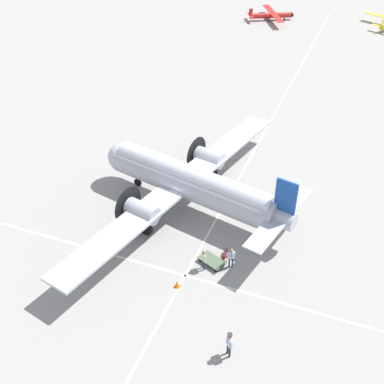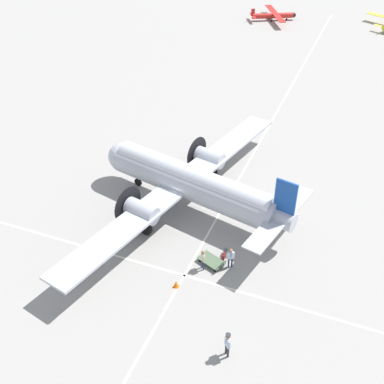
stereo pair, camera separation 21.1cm
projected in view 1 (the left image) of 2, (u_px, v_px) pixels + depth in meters
ground_plane at (192, 208)px, 38.82m from camera, size 300.00×300.00×0.00m
apron_line_eastwest at (219, 215)px, 38.15m from camera, size 120.00×0.16×0.01m
apron_line_northsouth at (155, 267)px, 33.41m from camera, size 0.16×120.00×0.01m
airliner_main at (188, 181)px, 37.56m from camera, size 26.57×17.27×5.67m
crew_foreground at (229, 342)px, 26.97m from camera, size 0.48×0.46×1.84m
passenger_boarding at (204, 258)px, 32.70m from camera, size 0.45×0.40×1.65m
ramp_agent at (231, 256)px, 32.87m from camera, size 0.35×0.49×1.63m
suitcase_near_door at (226, 252)px, 34.35m from camera, size 0.46×0.17×0.49m
suitcase_upright_spare at (224, 256)px, 33.93m from camera, size 0.39×0.16×0.52m
baggage_cart at (212, 261)px, 33.53m from camera, size 1.69×2.12×0.56m
light_aircraft_distant at (272, 15)px, 80.35m from camera, size 9.70×7.60×2.00m
traffic_cone at (177, 284)px, 31.79m from camera, size 0.38×0.38×0.50m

